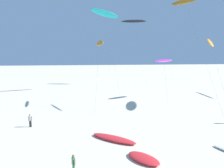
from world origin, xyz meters
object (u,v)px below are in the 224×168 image
Objects in this scene: flying_kite_2 at (100,43)px; person_mid_field at (30,120)px; grounded_kite_2 at (114,138)px; person_near_left at (74,164)px; flying_kite_7 at (185,1)px; flying_kite_0 at (164,61)px; flying_kite_5 at (105,13)px; flying_kite_6 at (134,21)px; flying_kite_3 at (210,43)px; grounded_kite_1 at (144,158)px.

flying_kite_2 is 6.94× the size of person_mid_field.
grounded_kite_2 is 3.09× the size of person_near_left.
flying_kite_7 is at bearing 48.20° from person_near_left.
flying_kite_0 is 0.69× the size of flying_kite_2.
flying_kite_5 is 13.42m from flying_kite_6.
person_mid_field is at bearing -163.73° from flying_kite_3.
flying_kite_3 reaches higher than grounded_kite_1.
flying_kite_3 is 25.05m from flying_kite_5.
flying_kite_6 reaches higher than grounded_kite_1.
flying_kite_6 is at bearing 59.57° from person_mid_field.
grounded_kite_1 is (2.67, -21.53, -10.81)m from flying_kite_2.
flying_kite_5 is at bearing 123.76° from flying_kite_7.
flying_kite_0 reaches higher than grounded_kite_1.
grounded_kite_2 is (-13.27, -13.01, -17.46)m from flying_kite_7.
flying_kite_3 is 7.24× the size of person_mid_field.
flying_kite_5 is 41.10m from person_near_left.
flying_kite_3 reaches higher than person_near_left.
flying_kite_7 reaches higher than flying_kite_2.
flying_kite_7 is 30.72m from person_near_left.
flying_kite_2 is 18.09m from person_mid_field.
flying_kite_7 is (0.56, -7.65, 9.98)m from flying_kite_0.
flying_kite_0 is 9.66m from flying_kite_3.
flying_kite_2 is 27.04m from flying_kite_6.
flying_kite_6 reaches higher than person_near_left.
flying_kite_2 is at bearing -115.25° from flying_kite_6.
flying_kite_0 is 4.94× the size of person_near_left.
flying_kite_6 is 45.53m from grounded_kite_2.
flying_kite_6 reaches higher than person_mid_field.
grounded_kite_2 is 3.00× the size of person_mid_field.
grounded_kite_2 is at bearing -88.15° from flying_kite_2.
flying_kite_2 is 0.96× the size of flying_kite_3.
flying_kite_2 reaches higher than flying_kite_0.
flying_kite_2 reaches higher than grounded_kite_2.
flying_kite_7 is at bearing -85.82° from flying_kite_0.
flying_kite_2 is 20.06m from grounded_kite_2.
flying_kite_0 is 28.32m from person_mid_field.
flying_kite_2 is at bearing 164.33° from flying_kite_7.
grounded_kite_2 is (-18.36, -13.59, -10.87)m from flying_kite_3.
flying_kite_0 is 2.25× the size of grounded_kite_1.
flying_kite_6 is at bearing 106.12° from flying_kite_3.
grounded_kite_2 is (-12.71, -20.66, -7.48)m from flying_kite_0.
flying_kite_6 is (11.13, 23.60, 7.11)m from flying_kite_2.
person_near_left is at bearing -131.80° from flying_kite_7.
flying_kite_3 is at bearing 41.63° from person_near_left.
flying_kite_7 is 11.14× the size of person_near_left.
flying_kite_7 is (13.81, -3.88, 6.64)m from flying_kite_2.
flying_kite_7 reaches higher than grounded_kite_2.
flying_kite_3 is 8.34m from flying_kite_7.
flying_kite_3 is 31.32m from person_mid_field.
person_near_left reaches higher than grounded_kite_1.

